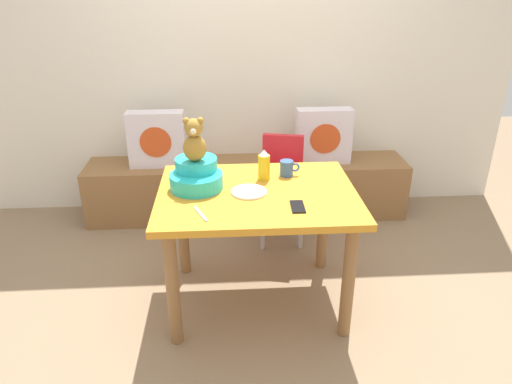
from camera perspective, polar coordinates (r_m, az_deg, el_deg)
The scene contains 14 objects.
ground_plane at distance 3.02m, azimuth 0.13°, elevation -12.79°, with size 8.00×8.00×0.00m, color #8C7256.
back_wall at distance 3.89m, azimuth -1.36°, elevation 16.66°, with size 4.40×0.10×2.60m, color silver.
window_bench at distance 3.93m, azimuth -1.03°, elevation 0.44°, with size 2.60×0.44×0.46m, color olive.
pillow_floral_left at distance 3.78m, azimuth -11.93°, elevation 6.25°, with size 0.44×0.15×0.44m.
pillow_floral_right at distance 3.82m, azimuth 8.18°, elevation 6.73°, with size 0.44×0.15×0.44m.
dining_table at distance 2.69m, azimuth 0.14°, elevation -2.18°, with size 1.11×0.87×0.74m.
highchair at distance 3.43m, azimuth 3.02°, elevation 2.01°, with size 0.39×0.50×0.79m.
infant_seat_teal at distance 2.69m, azimuth -7.24°, elevation 2.01°, with size 0.30×0.33×0.16m.
teddy_bear at distance 2.62m, azimuth -7.47°, elevation 6.18°, with size 0.13×0.12×0.25m.
ketchup_bottle at distance 2.77m, azimuth 0.98°, elevation 3.24°, with size 0.07×0.07×0.18m.
coffee_mug at distance 2.84m, azimuth 3.77°, elevation 2.89°, with size 0.12×0.08×0.09m.
dinner_plate_near at distance 2.62m, azimuth -0.85°, elevation 0.02°, with size 0.20×0.20×0.01m, color white.
cell_phone at distance 2.47m, azimuth 5.06°, elevation -1.78°, with size 0.07×0.14×0.01m, color black.
table_fork at distance 2.40m, azimuth -6.70°, elevation -2.65°, with size 0.02×0.17×0.01m, color silver.
Camera 1 is at (-0.16, -2.40, 1.83)m, focal length 33.04 mm.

